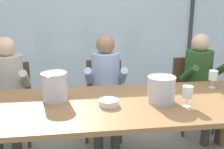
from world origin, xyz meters
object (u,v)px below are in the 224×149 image
Objects in this scene: dining_table at (118,110)px; chair_center at (191,88)px; tasting_bowl at (109,103)px; person_beige_jumper at (8,86)px; person_olive_shirt at (201,78)px; ice_bucket_primary at (161,89)px; ice_bucket_secondary at (55,86)px; chair_near_curtain at (11,96)px; chair_left_of_center at (104,92)px; wine_glass_by_left_taster at (188,93)px; person_pale_blue_shirt at (106,82)px; wine_glass_by_right_taster at (213,76)px.

chair_center is at bearing 40.42° from dining_table.
tasting_bowl is (-0.08, -0.05, 0.09)m from dining_table.
person_beige_jumper is 1.27m from tasting_bowl.
person_olive_shirt reaches higher than dining_table.
ice_bucket_secondary is (-0.89, 0.16, 0.01)m from ice_bucket_primary.
chair_near_curtain is at bearing 136.14° from tasting_bowl.
ice_bucket_secondary is (-0.50, -0.77, 0.34)m from chair_left_of_center.
ice_bucket_primary is at bearing -31.88° from person_beige_jumper.
ice_bucket_primary reaches higher than chair_center.
dining_table is 10.88× the size of ice_bucket_secondary.
person_olive_shirt reaches higher than wine_glass_by_left_taster.
ice_bucket_primary is (0.38, -0.78, 0.16)m from person_pale_blue_shirt.
person_pale_blue_shirt is 5.04× the size of ice_bucket_primary.
tasting_bowl is (-0.06, -0.95, 0.24)m from chair_left_of_center.
person_beige_jumper is 0.85m from ice_bucket_secondary.
chair_left_of_center is 1.07m from person_beige_jumper.
tasting_bowl reaches higher than dining_table.
chair_left_of_center is at bearing 167.53° from person_olive_shirt.
dining_table is 3.07× the size of chair_near_curtain.
chair_center is at bearing 82.19° from wine_glass_by_right_taster.
dining_table is 2.25× the size of person_olive_shirt.
person_olive_shirt is 6.86× the size of wine_glass_by_left_taster.
chair_near_curtain and chair_left_of_center have the same top height.
chair_left_of_center is 1.16m from person_olive_shirt.
person_pale_blue_shirt reaches higher than ice_bucket_primary.
wine_glass_by_left_taster is at bearing -53.76° from person_pale_blue_shirt.
dining_table is 1.42m from chair_center.
person_pale_blue_shirt is 0.81m from tasting_bowl.
chair_near_curtain is at bearing -179.88° from chair_center.
person_olive_shirt is at bearing -7.40° from chair_near_curtain.
wine_glass_by_left_taster reaches higher than chair_left_of_center.
wine_glass_by_left_taster is (0.55, -0.92, 0.16)m from person_pale_blue_shirt.
person_beige_jumper reaches higher than ice_bucket_secondary.
wine_glass_by_right_taster is (-0.09, -0.65, 0.33)m from chair_center.
chair_left_of_center is 3.69× the size of ice_bucket_primary.
chair_near_curtain is at bearing 162.79° from wine_glass_by_right_taster.
tasting_bowl is (-0.45, -0.02, -0.09)m from ice_bucket_primary.
ice_bucket_primary is (1.43, -0.78, 0.16)m from person_beige_jumper.
ice_bucket_primary is at bearing -139.18° from person_olive_shirt.
wine_glass_by_right_taster is (1.07, 0.32, 0.09)m from tasting_bowl.
person_olive_shirt is 4.84× the size of ice_bucket_secondary.
chair_near_curtain is at bearing 176.76° from person_pale_blue_shirt.
chair_left_of_center and chair_center have the same top height.
tasting_bowl is at bearing -47.17° from chair_near_curtain.
person_pale_blue_shirt reaches higher than ice_bucket_secondary.
chair_center is 2.16m from person_beige_jumper.
person_pale_blue_shirt is 1.13m from wine_glass_by_right_taster.
chair_left_of_center is 0.73× the size of person_olive_shirt.
wine_glass_by_left_taster is (1.06, -0.29, -0.01)m from ice_bucket_secondary.
dining_table is 0.57m from ice_bucket_secondary.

